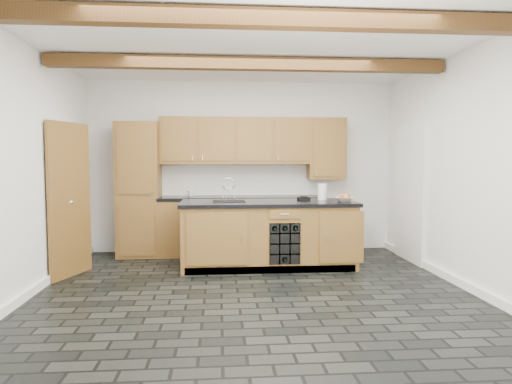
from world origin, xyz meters
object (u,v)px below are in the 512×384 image
at_px(kitchen_scale, 304,198).
at_px(paper_towel, 322,192).
at_px(fruit_bowl, 344,199).
at_px(island, 268,234).

relative_size(kitchen_scale, paper_towel, 0.82).
relative_size(fruit_bowl, paper_towel, 1.08).
xyz_separation_m(kitchen_scale, fruit_bowl, (0.53, -0.29, 0.01)).
height_order(kitchen_scale, fruit_bowl, fruit_bowl).
bearing_deg(paper_towel, island, -166.26).
bearing_deg(kitchen_scale, island, -171.30).
distance_m(kitchen_scale, paper_towel, 0.29).
height_order(island, paper_towel, paper_towel).
xyz_separation_m(kitchen_scale, paper_towel, (0.28, -0.01, 0.09)).
distance_m(island, paper_towel, 1.02).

